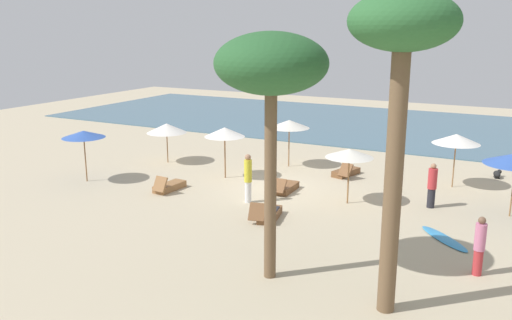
{
  "coord_description": "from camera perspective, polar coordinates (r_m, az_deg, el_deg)",
  "views": [
    {
      "loc": [
        9.39,
        -19.68,
        6.65
      ],
      "look_at": [
        -1.05,
        0.21,
        1.1
      ],
      "focal_mm": 37.78,
      "sensor_mm": 36.0,
      "label": 1
    }
  ],
  "objects": [
    {
      "name": "surfboard",
      "position": [
        18.54,
        19.28,
        -7.85
      ],
      "size": [
        1.98,
        2.03,
        0.07
      ],
      "color": "#338CCC",
      "rests_on": "ground_plane"
    },
    {
      "name": "umbrella_1",
      "position": [
        20.75,
        9.86,
        0.7
      ],
      "size": [
        1.84,
        1.84,
        2.17
      ],
      "color": "olive",
      "rests_on": "ground_plane"
    },
    {
      "name": "person_0",
      "position": [
        21.31,
        18.14,
        -2.58
      ],
      "size": [
        0.46,
        0.46,
        1.72
      ],
      "color": "#26262D",
      "rests_on": "ground_plane"
    },
    {
      "name": "dog",
      "position": [
        26.78,
        24.18,
        -1.36
      ],
      "size": [
        0.45,
        0.73,
        0.33
      ],
      "color": "black",
      "rests_on": "ground_plane"
    },
    {
      "name": "lounger_3",
      "position": [
        19.26,
        1.34,
        -5.76
      ],
      "size": [
        0.94,
        1.75,
        0.72
      ],
      "color": "brown",
      "rests_on": "ground_plane"
    },
    {
      "name": "ocean_water",
      "position": [
        38.44,
        13.15,
        3.59
      ],
      "size": [
        48.0,
        16.0,
        0.06
      ],
      "primitive_type": "cube",
      "color": "#476B7F",
      "rests_on": "ground_plane"
    },
    {
      "name": "umbrella_3",
      "position": [
        26.09,
        3.54,
        3.82
      ],
      "size": [
        1.98,
        1.98,
        2.3
      ],
      "color": "olive",
      "rests_on": "ground_plane"
    },
    {
      "name": "umbrella_6",
      "position": [
        27.25,
        -9.45,
        3.34
      ],
      "size": [
        1.99,
        1.99,
        1.99
      ],
      "color": "brown",
      "rests_on": "ground_plane"
    },
    {
      "name": "lounger_0",
      "position": [
        25.12,
        9.5,
        -1.27
      ],
      "size": [
        1.02,
        1.76,
        0.72
      ],
      "color": "brown",
      "rests_on": "ground_plane"
    },
    {
      "name": "umbrella_4",
      "position": [
        24.07,
        20.45,
        2.1
      ],
      "size": [
        1.97,
        1.97,
        2.31
      ],
      "color": "olive",
      "rests_on": "ground_plane"
    },
    {
      "name": "person_3",
      "position": [
        16.06,
        22.58,
        -8.36
      ],
      "size": [
        0.42,
        0.42,
        1.69
      ],
      "color": "#BF3338",
      "rests_on": "ground_plane"
    },
    {
      "name": "palm_2",
      "position": [
        12.2,
        15.22,
        11.85
      ],
      "size": [
        2.39,
        2.39,
        7.44
      ],
      "color": "brown",
      "rests_on": "ground_plane"
    },
    {
      "name": "person_2",
      "position": [
        20.81,
        -0.85,
        -1.87
      ],
      "size": [
        0.32,
        0.32,
        1.93
      ],
      "color": "white",
      "rests_on": "ground_plane"
    },
    {
      "name": "lounger_1",
      "position": [
        22.41,
        3.14,
        -2.95
      ],
      "size": [
        0.66,
        1.72,
        0.68
      ],
      "color": "brown",
      "rests_on": "ground_plane"
    },
    {
      "name": "ground_plane",
      "position": [
        22.8,
        2.09,
        -3.09
      ],
      "size": [
        60.0,
        60.0,
        0.0
      ],
      "primitive_type": "plane",
      "color": "#BCAD8E"
    },
    {
      "name": "umbrella_5",
      "position": [
        24.62,
        -17.8,
        2.61
      ],
      "size": [
        1.87,
        1.87,
        2.28
      ],
      "color": "brown",
      "rests_on": "ground_plane"
    },
    {
      "name": "palm_1",
      "position": [
        13.63,
        1.62,
        9.67
      ],
      "size": [
        2.89,
        2.89,
        6.57
      ],
      "color": "brown",
      "rests_on": "ground_plane"
    },
    {
      "name": "lounger_2",
      "position": [
        22.84,
        -9.23,
        -2.78
      ],
      "size": [
        0.71,
        1.68,
        0.74
      ],
      "color": "olive",
      "rests_on": "ground_plane"
    },
    {
      "name": "umbrella_0",
      "position": [
        24.03,
        -3.34,
        2.96
      ],
      "size": [
        1.82,
        1.82,
        2.32
      ],
      "color": "brown",
      "rests_on": "ground_plane"
    }
  ]
}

